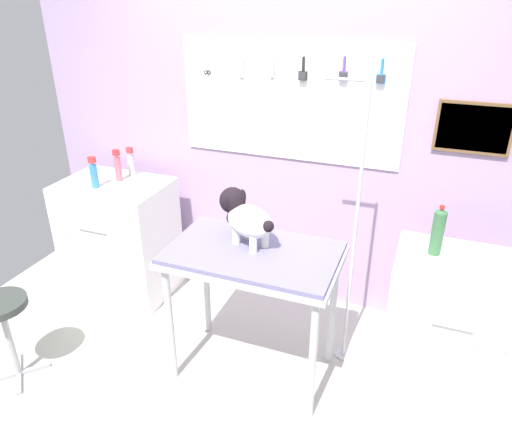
{
  "coord_description": "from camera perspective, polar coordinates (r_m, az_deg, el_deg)",
  "views": [
    {
      "loc": [
        0.97,
        -1.89,
        2.25
      ],
      "look_at": [
        0.12,
        0.33,
        1.1
      ],
      "focal_mm": 33.5,
      "sensor_mm": 36.0,
      "label": 1
    }
  ],
  "objects": [
    {
      "name": "counter_left",
      "position": [
        3.91,
        -15.93,
        -2.45
      ],
      "size": [
        0.8,
        0.58,
        0.93
      ],
      "color": "white",
      "rests_on": "ground"
    },
    {
      "name": "spray_bottle_tall",
      "position": [
        3.81,
        -14.69,
        6.16
      ],
      "size": [
        0.05,
        0.05,
        0.23
      ],
      "color": "#B8AAB5",
      "rests_on": "counter_left"
    },
    {
      "name": "grooming_arm",
      "position": [
        2.92,
        11.45,
        -3.25
      ],
      "size": [
        0.3,
        0.11,
        1.82
      ],
      "color": "#B7B7BC",
      "rests_on": "ground"
    },
    {
      "name": "ground",
      "position": [
        3.11,
        -4.56,
        -21.24
      ],
      "size": [
        4.4,
        4.0,
        0.04
      ],
      "primitive_type": "cube",
      "color": "#ADADA2"
    },
    {
      "name": "soda_bottle",
      "position": [
        2.81,
        20.87,
        -1.69
      ],
      "size": [
        0.07,
        0.07,
        0.3
      ],
      "color": "#34653C",
      "rests_on": "cabinet_right"
    },
    {
      "name": "spray_bottle_short",
      "position": [
        3.65,
        -18.78,
        4.79
      ],
      "size": [
        0.06,
        0.06,
        0.23
      ],
      "color": "#3279BA",
      "rests_on": "counter_left"
    },
    {
      "name": "rear_wall_panel",
      "position": [
        3.48,
        3.9,
        7.58
      ],
      "size": [
        4.0,
        0.11,
        2.3
      ],
      "color": "#A68BB3",
      "rests_on": "ground"
    },
    {
      "name": "shampoo_bottle",
      "position": [
        3.72,
        -16.17,
        5.66
      ],
      "size": [
        0.05,
        0.05,
        0.24
      ],
      "color": "#DD5969",
      "rests_on": "counter_left"
    },
    {
      "name": "stool",
      "position": [
        3.3,
        -27.99,
        -10.5
      ],
      "size": [
        0.31,
        0.31,
        0.57
      ],
      "color": "#9E9EA3",
      "rests_on": "ground"
    },
    {
      "name": "dog",
      "position": [
        2.76,
        -1.35,
        -0.0
      ],
      "size": [
        0.42,
        0.31,
        0.32
      ],
      "color": "white",
      "rests_on": "grooming_table"
    },
    {
      "name": "grooming_table",
      "position": [
        2.8,
        -0.37,
        -5.77
      ],
      "size": [
        1.01,
        0.61,
        0.88
      ],
      "color": "#B7B7BC",
      "rests_on": "ground"
    },
    {
      "name": "cabinet_right",
      "position": [
        3.09,
        21.83,
        -12.06
      ],
      "size": [
        0.68,
        0.54,
        0.9
      ],
      "color": "white",
      "rests_on": "ground"
    }
  ]
}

